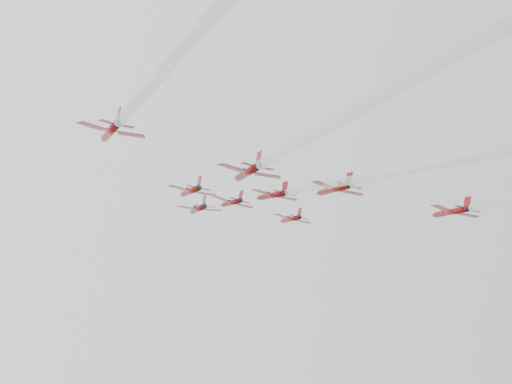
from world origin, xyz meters
name	(u,v)px	position (x,y,z in m)	size (l,w,h in m)	color
jet_lead	(198,209)	(-3.56, 27.74, 179.17)	(10.44, 13.82, 7.28)	maroon
jet_row2_left	(190,191)	(-10.35, 10.10, 170.97)	(9.84, 13.03, 6.86)	maroon
jet_row2_center	(231,203)	(-1.07, 12.62, 172.13)	(8.79, 11.63, 6.12)	maroon
jet_row2_right	(290,219)	(13.55, 16.35, 173.86)	(8.57, 11.35, 5.98)	#AB1510
jet_center	(398,152)	(1.49, -41.36, 146.99)	(8.99, 88.73, 42.06)	maroon
jet_rear_farleft	(197,7)	(-30.53, -62.18, 137.33)	(9.79, 96.66, 45.81)	#B2111E
jet_rear_left	(427,87)	(-7.98, -60.25, 138.22)	(10.49, 103.58, 49.09)	maroon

